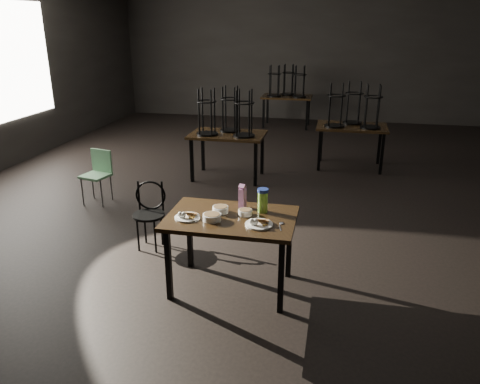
% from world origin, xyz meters
% --- Properties ---
extents(room, '(12.00, 12.04, 3.22)m').
position_xyz_m(room, '(-0.06, 0.01, 2.33)').
color(room, black).
rests_on(room, ground).
extents(main_table, '(1.20, 0.80, 0.75)m').
position_xyz_m(main_table, '(-0.22, -2.54, 0.67)').
color(main_table, black).
rests_on(main_table, ground).
extents(plate_left, '(0.24, 0.24, 0.08)m').
position_xyz_m(plate_left, '(-0.61, -2.65, 0.77)').
color(plate_left, white).
rests_on(plate_left, main_table).
extents(plate_right, '(0.25, 0.25, 0.08)m').
position_xyz_m(plate_right, '(0.07, -2.68, 0.77)').
color(plate_right, white).
rests_on(plate_right, main_table).
extents(bowl_near, '(0.15, 0.15, 0.06)m').
position_xyz_m(bowl_near, '(-0.34, -2.46, 0.78)').
color(bowl_near, white).
rests_on(bowl_near, main_table).
extents(bowl_far, '(0.13, 0.13, 0.05)m').
position_xyz_m(bowl_far, '(-0.09, -2.47, 0.78)').
color(bowl_far, white).
rests_on(bowl_far, main_table).
extents(bowl_big, '(0.17, 0.17, 0.06)m').
position_xyz_m(bowl_big, '(-0.37, -2.65, 0.78)').
color(bowl_big, white).
rests_on(bowl_big, main_table).
extents(juice_carton, '(0.07, 0.07, 0.24)m').
position_xyz_m(juice_carton, '(-0.16, -2.29, 0.86)').
color(juice_carton, '#8E1975').
rests_on(juice_carton, main_table).
extents(water_bottle, '(0.14, 0.14, 0.23)m').
position_xyz_m(water_bottle, '(0.05, -2.36, 0.87)').
color(water_bottle, '#84C73A').
rests_on(water_bottle, main_table).
extents(spoon, '(0.05, 0.20, 0.01)m').
position_xyz_m(spoon, '(0.26, -2.61, 0.75)').
color(spoon, silver).
rests_on(spoon, main_table).
extents(bentwood_chair, '(0.38, 0.37, 0.76)m').
position_xyz_m(bentwood_chair, '(-1.33, -1.84, 0.45)').
color(bentwood_chair, black).
rests_on(bentwood_chair, ground).
extents(school_chair, '(0.42, 0.42, 0.75)m').
position_xyz_m(school_chair, '(-2.59, -0.66, 0.45)').
color(school_chair, '#70AF7B').
rests_on(school_chair, ground).
extents(bg_table_left, '(1.20, 0.80, 1.48)m').
position_xyz_m(bg_table_left, '(-1.03, 0.77, 0.78)').
color(bg_table_left, black).
rests_on(bg_table_left, ground).
extents(bg_table_right, '(1.20, 0.80, 1.48)m').
position_xyz_m(bg_table_right, '(0.94, 1.80, 0.78)').
color(bg_table_right, black).
rests_on(bg_table_right, ground).
extents(bg_table_far, '(1.20, 0.80, 1.48)m').
position_xyz_m(bg_table_far, '(-0.55, 4.99, 0.78)').
color(bg_table_far, black).
rests_on(bg_table_far, ground).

